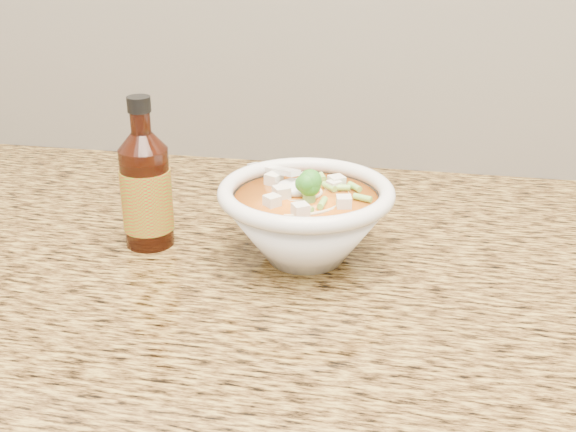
# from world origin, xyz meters

# --- Properties ---
(counter_slab) EXTENTS (4.00, 0.68, 0.04)m
(counter_slab) POSITION_xyz_m (0.00, 1.68, 0.88)
(counter_slab) COLOR olive
(counter_slab) RESTS_ON cabinet
(soup_bowl) EXTENTS (0.19, 0.19, 0.11)m
(soup_bowl) POSITION_xyz_m (-0.16, 1.67, 0.95)
(soup_bowl) COLOR silver
(soup_bowl) RESTS_ON counter_slab
(hot_sauce_bottle) EXTENTS (0.08, 0.08, 0.18)m
(hot_sauce_bottle) POSITION_xyz_m (-0.35, 1.67, 0.97)
(hot_sauce_bottle) COLOR #371107
(hot_sauce_bottle) RESTS_ON counter_slab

